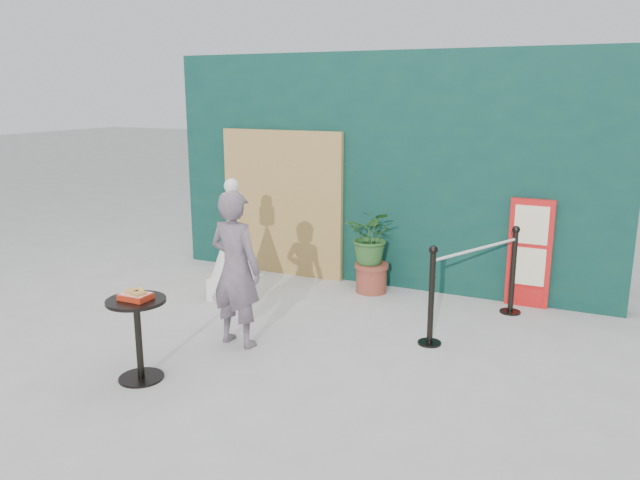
{
  "coord_description": "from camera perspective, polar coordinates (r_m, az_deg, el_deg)",
  "views": [
    {
      "loc": [
        2.69,
        -4.51,
        2.52
      ],
      "look_at": [
        0.0,
        1.2,
        1.0
      ],
      "focal_mm": 35.0,
      "sensor_mm": 36.0,
      "label": 1
    }
  ],
  "objects": [
    {
      "name": "stanchion_barrier",
      "position": [
        6.91,
        13.98,
        -3.92
      ],
      "size": [
        0.84,
        1.54,
        1.03
      ],
      "color": "black",
      "rests_on": "ground"
    },
    {
      "name": "back_wall",
      "position": [
        8.18,
        5.87,
        6.3
      ],
      "size": [
        6.0,
        0.3,
        3.0
      ],
      "primitive_type": "cube",
      "color": "#0A2D2B",
      "rests_on": "ground"
    },
    {
      "name": "planter",
      "position": [
        7.88,
        4.78,
        -0.38
      ],
      "size": [
        0.64,
        0.55,
        1.09
      ],
      "color": "brown",
      "rests_on": "ground"
    },
    {
      "name": "statue",
      "position": [
        7.7,
        -7.89,
        -0.96
      ],
      "size": [
        0.59,
        0.59,
        1.5
      ],
      "color": "silver",
      "rests_on": "ground"
    },
    {
      "name": "cafe_table",
      "position": [
        5.76,
        -16.32,
        -7.59
      ],
      "size": [
        0.52,
        0.52,
        0.75
      ],
      "color": "black",
      "rests_on": "ground"
    },
    {
      "name": "ground",
      "position": [
        5.83,
        -5.16,
        -12.14
      ],
      "size": [
        60.0,
        60.0,
        0.0
      ],
      "primitive_type": "plane",
      "color": "#ADAAA5",
      "rests_on": "ground"
    },
    {
      "name": "bamboo_fence",
      "position": [
        8.64,
        -3.48,
        3.36
      ],
      "size": [
        1.8,
        0.08,
        2.0
      ],
      "primitive_type": "cube",
      "color": "tan",
      "rests_on": "ground"
    },
    {
      "name": "woman",
      "position": [
        6.25,
        -7.73,
        -2.64
      ],
      "size": [
        0.62,
        0.44,
        1.58
      ],
      "primitive_type": "imported",
      "rotation": [
        0.0,
        0.0,
        3.03
      ],
      "color": "slate",
      "rests_on": "ground"
    },
    {
      "name": "food_basket",
      "position": [
        5.66,
        -16.49,
        -4.86
      ],
      "size": [
        0.26,
        0.19,
        0.11
      ],
      "color": "#AF2812",
      "rests_on": "cafe_table"
    },
    {
      "name": "menu_board",
      "position": [
        7.74,
        18.6,
        -1.18
      ],
      "size": [
        0.5,
        0.07,
        1.3
      ],
      "color": "red",
      "rests_on": "ground"
    }
  ]
}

